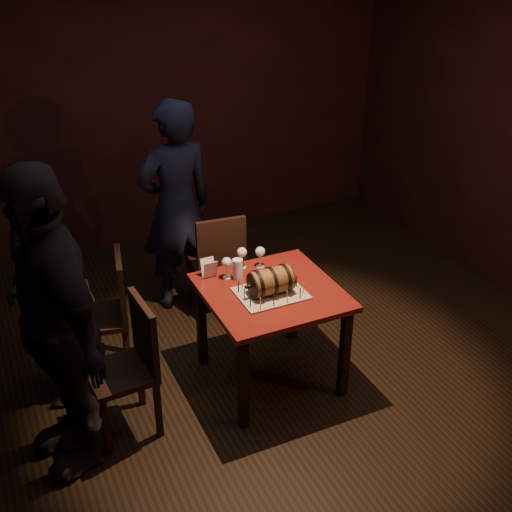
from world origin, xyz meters
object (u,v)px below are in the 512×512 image
(pint_of_ale, at_px, (238,269))
(person_left_rear, at_px, (47,296))
(wine_glass_left, at_px, (227,263))
(chair_left_rear, at_px, (110,308))
(wine_glass_mid, at_px, (242,253))
(person_left_front, at_px, (55,324))
(person_back, at_px, (176,207))
(pub_table, at_px, (271,303))
(wine_glass_right, at_px, (260,252))
(chair_back, at_px, (219,260))
(chair_left_front, at_px, (132,360))
(barrel_cake, at_px, (271,281))

(pint_of_ale, height_order, person_left_rear, person_left_rear)
(wine_glass_left, relative_size, chair_left_rear, 0.17)
(wine_glass_mid, distance_m, person_left_front, 1.48)
(wine_glass_mid, relative_size, person_left_front, 0.08)
(person_back, height_order, person_left_front, person_left_front)
(pub_table, distance_m, wine_glass_right, 0.40)
(wine_glass_right, height_order, chair_back, chair_back)
(wine_glass_left, height_order, chair_left_rear, chair_left_rear)
(wine_glass_left, relative_size, chair_left_front, 0.17)
(wine_glass_mid, relative_size, wine_glass_right, 1.00)
(pint_of_ale, bearing_deg, pub_table, -58.41)
(pub_table, height_order, person_left_front, person_left_front)
(wine_glass_mid, height_order, person_left_front, person_left_front)
(chair_left_front, distance_m, person_left_rear, 0.74)
(wine_glass_left, bearing_deg, chair_left_rear, 157.59)
(wine_glass_left, relative_size, wine_glass_mid, 1.00)
(chair_left_rear, xyz_separation_m, person_left_front, (-0.44, -0.74, 0.45))
(wine_glass_left, distance_m, person_back, 1.00)
(barrel_cake, bearing_deg, wine_glass_right, 75.39)
(wine_glass_left, distance_m, wine_glass_mid, 0.18)
(person_back, height_order, person_left_rear, person_back)
(wine_glass_mid, xyz_separation_m, chair_back, (0.04, 0.57, -0.34))
(person_back, bearing_deg, pint_of_ale, 87.10)
(pint_of_ale, distance_m, chair_left_front, 0.97)
(wine_glass_mid, distance_m, chair_left_rear, 1.03)
(chair_left_rear, bearing_deg, person_left_rear, -166.82)
(chair_left_front, relative_size, person_left_rear, 0.59)
(wine_glass_right, distance_m, pint_of_ale, 0.24)
(wine_glass_mid, bearing_deg, pint_of_ale, -124.83)
(barrel_cake, bearing_deg, chair_left_front, -179.18)
(wine_glass_left, xyz_separation_m, person_left_rear, (-1.19, 0.23, -0.08))
(wine_glass_left, height_order, person_left_front, person_left_front)
(person_left_front, bearing_deg, chair_left_front, 89.09)
(wine_glass_right, relative_size, chair_back, 0.17)
(wine_glass_left, height_order, wine_glass_right, same)
(barrel_cake, distance_m, wine_glass_mid, 0.42)
(barrel_cake, bearing_deg, wine_glass_left, 119.38)
(wine_glass_mid, distance_m, person_back, 0.93)
(barrel_cake, relative_size, pint_of_ale, 2.24)
(barrel_cake, height_order, wine_glass_left, barrel_cake)
(pint_of_ale, distance_m, chair_back, 0.77)
(pub_table, xyz_separation_m, person_left_front, (-1.43, -0.14, 0.33))
(pub_table, relative_size, chair_back, 0.97)
(wine_glass_right, xyz_separation_m, person_back, (-0.31, 0.95, 0.03))
(chair_left_rear, xyz_separation_m, person_left_rear, (-0.41, -0.10, 0.27))
(wine_glass_right, height_order, person_back, person_back)
(chair_back, bearing_deg, wine_glass_right, -82.02)
(wine_glass_left, distance_m, chair_back, 0.77)
(wine_glass_right, bearing_deg, chair_back, 97.98)
(chair_left_rear, bearing_deg, pint_of_ale, -23.04)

